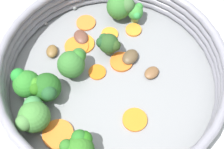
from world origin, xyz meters
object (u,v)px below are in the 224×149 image
at_px(carrot_slice_7, 86,23).
at_px(broccoli_floret_0, 46,88).
at_px(broccoli_floret_5, 80,147).
at_px(broccoli_floret_7, 121,6).
at_px(carrot_slice_2, 98,71).
at_px(carrot_slice_4, 124,63).
at_px(mushroom_piece_1, 81,37).
at_px(broccoli_floret_4, 33,116).
at_px(carrot_slice_0, 83,44).
at_px(carrot_slice_8, 58,134).
at_px(broccoli_floret_1, 135,12).
at_px(carrot_slice_1, 110,34).
at_px(carrot_slice_3, 77,47).
at_px(broccoli_floret_2, 108,43).
at_px(carrot_slice_6, 135,120).
at_px(broccoli_floret_3, 27,83).
at_px(skillet, 112,81).
at_px(mushroom_piece_2, 53,50).
at_px(carrot_slice_5, 133,30).
at_px(broccoli_floret_6, 73,63).
at_px(mushroom_piece_3, 152,73).
at_px(mushroom_piece_0, 130,57).

relative_size(carrot_slice_7, broccoli_floret_0, 0.74).
relative_size(broccoli_floret_5, broccoli_floret_7, 0.98).
bearing_deg(carrot_slice_2, carrot_slice_4, 45.87).
bearing_deg(mushroom_piece_1, broccoli_floret_4, -84.34).
distance_m(carrot_slice_0, carrot_slice_8, 0.17).
bearing_deg(carrot_slice_2, broccoli_floret_1, 85.33).
bearing_deg(carrot_slice_2, carrot_slice_1, 102.14).
bearing_deg(carrot_slice_3, broccoli_floret_2, 18.27).
height_order(broccoli_floret_1, broccoli_floret_4, broccoli_floret_4).
bearing_deg(carrot_slice_6, carrot_slice_0, 147.59).
bearing_deg(broccoli_floret_3, skillet, 36.48).
bearing_deg(carrot_slice_8, mushroom_piece_2, 124.74).
xyz_separation_m(broccoli_floret_2, broccoli_floret_3, (-0.08, -0.13, 0.00)).
distance_m(carrot_slice_6, broccoli_floret_4, 0.15).
bearing_deg(broccoli_floret_4, carrot_slice_3, 95.64).
bearing_deg(carrot_slice_5, carrot_slice_6, -64.94).
relative_size(broccoli_floret_0, mushroom_piece_2, 1.85).
distance_m(broccoli_floret_6, mushroom_piece_3, 0.13).
relative_size(carrot_slice_7, broccoli_floret_4, 0.62).
height_order(broccoli_floret_3, broccoli_floret_4, broccoli_floret_4).
height_order(carrot_slice_1, carrot_slice_4, carrot_slice_4).
relative_size(carrot_slice_0, broccoli_floret_2, 0.99).
bearing_deg(carrot_slice_8, mushroom_piece_1, 108.17).
distance_m(skillet, carrot_slice_2, 0.03).
distance_m(carrot_slice_2, broccoli_floret_7, 0.13).
distance_m(carrot_slice_7, mushroom_piece_0, 0.11).
height_order(broccoli_floret_5, broccoli_floret_6, broccoli_floret_6).
height_order(broccoli_floret_3, mushroom_piece_3, broccoli_floret_3).
bearing_deg(carrot_slice_4, carrot_slice_0, 177.10).
distance_m(broccoli_floret_0, mushroom_piece_1, 0.12).
bearing_deg(carrot_slice_0, broccoli_floret_1, 56.00).
height_order(carrot_slice_3, carrot_slice_8, same).
bearing_deg(mushroom_piece_2, carrot_slice_8, -55.26).
height_order(carrot_slice_8, broccoli_floret_6, broccoli_floret_6).
bearing_deg(skillet, broccoli_floret_3, -143.52).
bearing_deg(broccoli_floret_0, carrot_slice_5, 69.69).
relative_size(broccoli_floret_3, mushroom_piece_3, 1.89).
xyz_separation_m(carrot_slice_0, broccoli_floret_1, (0.06, 0.09, 0.02)).
bearing_deg(broccoli_floret_5, broccoli_floret_2, 104.27).
bearing_deg(carrot_slice_4, mushroom_piece_1, 171.68).
xyz_separation_m(carrot_slice_2, broccoli_floret_0, (-0.05, -0.08, 0.03)).
bearing_deg(broccoli_floret_6, broccoli_floret_7, 82.96).
distance_m(skillet, broccoli_floret_5, 0.14).
relative_size(carrot_slice_0, broccoli_floret_0, 0.86).
bearing_deg(broccoli_floret_5, mushroom_piece_1, 119.27).
xyz_separation_m(carrot_slice_4, carrot_slice_5, (-0.01, 0.07, -0.00)).
bearing_deg(broccoli_floret_7, carrot_slice_8, -86.57).
bearing_deg(broccoli_floret_7, mushroom_piece_1, -118.07).
distance_m(carrot_slice_6, broccoli_floret_3, 0.18).
bearing_deg(mushroom_piece_2, carrot_slice_1, 47.66).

